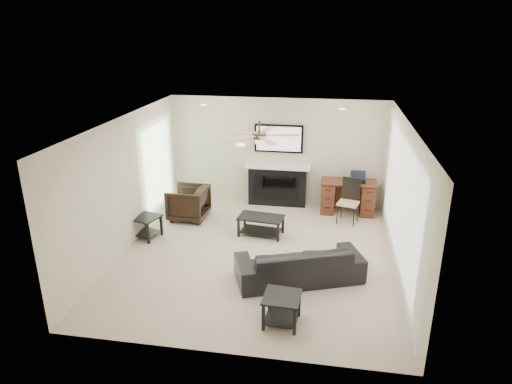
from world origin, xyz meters
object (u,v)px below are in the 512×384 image
at_px(coffee_table, 261,226).
at_px(fireplace_unit, 278,166).
at_px(sofa, 299,263).
at_px(armchair, 188,203).
at_px(desk, 347,197).

height_order(coffee_table, fireplace_unit, fireplace_unit).
relative_size(sofa, fireplace_unit, 1.09).
relative_size(armchair, fireplace_unit, 0.42).
bearing_deg(coffee_table, desk, 46.66).
distance_m(coffee_table, desk, 2.28).
relative_size(armchair, desk, 0.66).
relative_size(sofa, coffee_table, 2.32).
bearing_deg(sofa, desk, -126.31).
bearing_deg(desk, coffee_table, -140.06).
xyz_separation_m(sofa, armchair, (-2.60, 2.15, 0.06)).
xyz_separation_m(sofa, desk, (0.84, 3.06, 0.07)).
xyz_separation_m(armchair, coffee_table, (1.70, -0.55, -0.17)).
height_order(sofa, coffee_table, sofa).
bearing_deg(armchair, fireplace_unit, 125.37).
xyz_separation_m(armchair, desk, (3.44, 0.91, 0.01)).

